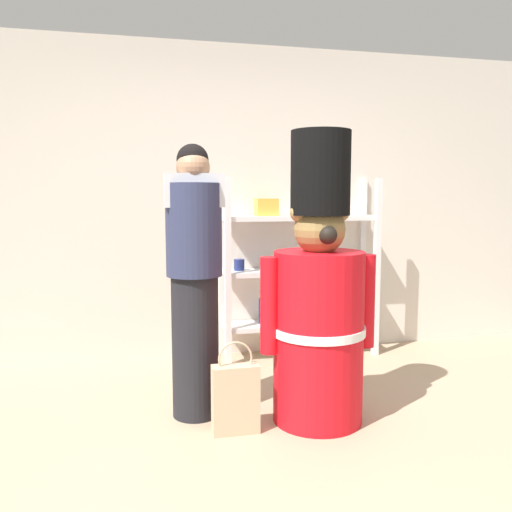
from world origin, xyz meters
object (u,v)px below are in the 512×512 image
object	(u,v)px
teddy_bear_guard	(319,305)
shopping_bag	(236,398)
merchandise_shelf	(299,265)
person_shopper	(194,278)

from	to	relation	value
teddy_bear_guard	shopping_bag	size ratio (longest dim) A/B	3.22
merchandise_shelf	teddy_bear_guard	bearing A→B (deg)	-102.46
person_shopper	shopping_bag	size ratio (longest dim) A/B	3.10
merchandise_shelf	teddy_bear_guard	xyz separation A→B (m)	(-0.29, -1.30, -0.06)
teddy_bear_guard	person_shopper	bearing A→B (deg)	161.31
teddy_bear_guard	shopping_bag	distance (m)	0.72
teddy_bear_guard	person_shopper	xyz separation A→B (m)	(-0.71, 0.24, 0.15)
merchandise_shelf	teddy_bear_guard	size ratio (longest dim) A/B	0.87
merchandise_shelf	shopping_bag	distance (m)	1.68
person_shopper	shopping_bag	world-z (taller)	person_shopper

